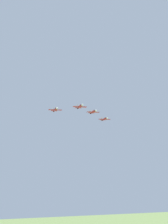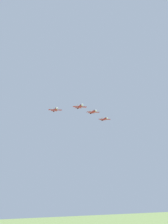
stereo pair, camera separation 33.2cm
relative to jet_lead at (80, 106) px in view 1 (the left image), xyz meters
name	(u,v)px [view 1 (the left image)]	position (x,y,z in m)	size (l,w,h in m)	color
jet_lead	(80,106)	(0.00, 0.00, 0.00)	(9.47, 15.53, 3.27)	red
jet_left_wingman	(93,112)	(14.92, 16.05, -0.53)	(9.55, 15.71, 3.30)	red
jet_right_wingman	(55,109)	(-13.44, 17.31, -0.02)	(9.72, 15.94, 3.35)	red
jet_left_outer	(105,119)	(29.84, 32.10, -3.19)	(9.51, 15.57, 3.27)	red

